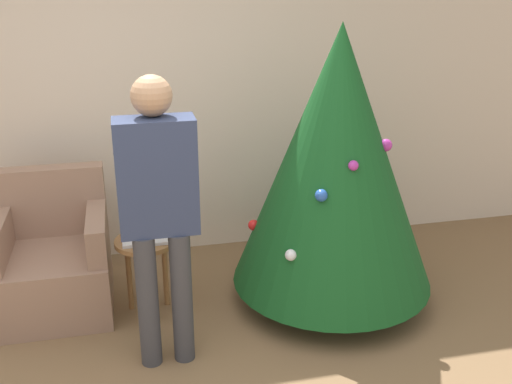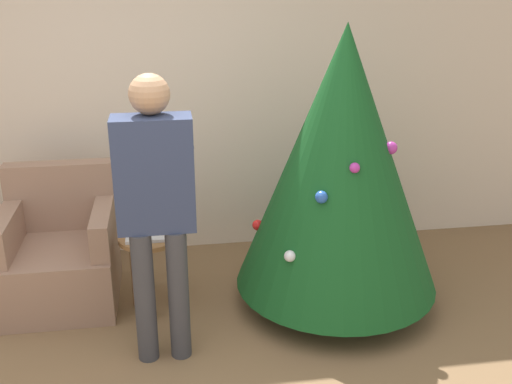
{
  "view_description": "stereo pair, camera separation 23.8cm",
  "coord_description": "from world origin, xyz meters",
  "px_view_note": "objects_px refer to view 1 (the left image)",
  "views": [
    {
      "loc": [
        0.02,
        -2.24,
        2.16
      ],
      "look_at": [
        0.75,
        0.96,
        0.91
      ],
      "focal_mm": 42.0,
      "sensor_mm": 36.0,
      "label": 1
    },
    {
      "loc": [
        0.25,
        -2.28,
        2.16
      ],
      "look_at": [
        0.75,
        0.96,
        0.91
      ],
      "focal_mm": 42.0,
      "sensor_mm": 36.0,
      "label": 2
    }
  ],
  "objects_px": {
    "christmas_tree": "(336,160)",
    "person_standing": "(158,199)",
    "armchair": "(53,262)",
    "side_stool": "(146,252)"
  },
  "relations": [
    {
      "from": "christmas_tree",
      "to": "person_standing",
      "type": "xyz_separation_m",
      "value": [
        -1.16,
        -0.4,
        -0.02
      ]
    },
    {
      "from": "armchair",
      "to": "person_standing",
      "type": "xyz_separation_m",
      "value": [
        0.68,
        -0.73,
        0.67
      ]
    },
    {
      "from": "side_stool",
      "to": "armchair",
      "type": "bearing_deg",
      "value": 158.88
    },
    {
      "from": "person_standing",
      "to": "side_stool",
      "type": "xyz_separation_m",
      "value": [
        -0.07,
        0.49,
        -0.55
      ]
    },
    {
      "from": "person_standing",
      "to": "side_stool",
      "type": "bearing_deg",
      "value": 98.33
    },
    {
      "from": "christmas_tree",
      "to": "person_standing",
      "type": "distance_m",
      "value": 1.22
    },
    {
      "from": "armchair",
      "to": "person_standing",
      "type": "distance_m",
      "value": 1.2
    },
    {
      "from": "person_standing",
      "to": "armchair",
      "type": "bearing_deg",
      "value": 132.93
    },
    {
      "from": "armchair",
      "to": "person_standing",
      "type": "relative_size",
      "value": 0.54
    },
    {
      "from": "christmas_tree",
      "to": "side_stool",
      "type": "height_order",
      "value": "christmas_tree"
    }
  ]
}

